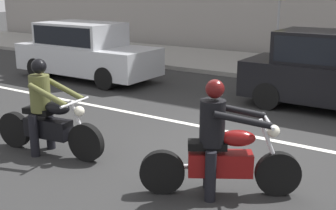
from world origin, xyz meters
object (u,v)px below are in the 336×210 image
at_px(motorcycle_with_rider_olive, 47,116).
at_px(parked_hatchback_black, 332,70).
at_px(street_sign_post, 278,18).
at_px(parked_sedan_silver, 85,50).
at_px(motorcycle_with_rider_black_leather, 220,149).

relative_size(motorcycle_with_rider_olive, parked_hatchback_black, 0.55).
height_order(parked_hatchback_black, street_sign_post, street_sign_post).
bearing_deg(motorcycle_with_rider_olive, street_sign_post, 87.10).
height_order(parked_sedan_silver, street_sign_post, street_sign_post).
bearing_deg(motorcycle_with_rider_black_leather, street_sign_post, 105.37).
distance_m(motorcycle_with_rider_olive, street_sign_post, 9.83).
xyz_separation_m(parked_hatchback_black, street_sign_post, (-2.82, 4.30, 0.82)).
xyz_separation_m(motorcycle_with_rider_black_leather, parked_hatchback_black, (0.21, 5.21, 0.28)).
distance_m(motorcycle_with_rider_black_leather, street_sign_post, 9.92).
height_order(motorcycle_with_rider_olive, street_sign_post, street_sign_post).
bearing_deg(motorcycle_with_rider_black_leather, parked_sedan_silver, 146.01).
height_order(motorcycle_with_rider_black_leather, street_sign_post, street_sign_post).
distance_m(motorcycle_with_rider_olive, parked_sedan_silver, 6.24).
height_order(parked_hatchback_black, parked_sedan_silver, parked_hatchback_black).
xyz_separation_m(parked_hatchback_black, parked_sedan_silver, (-7.15, -0.53, -0.05)).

